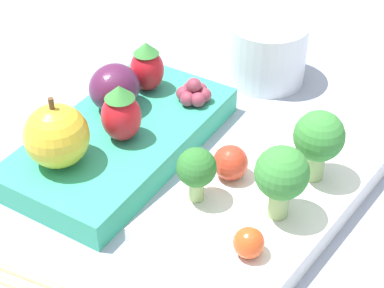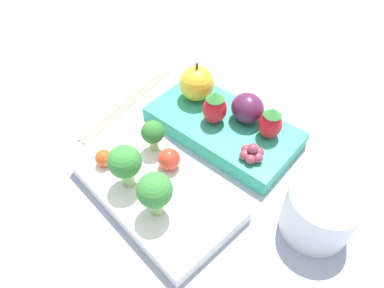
{
  "view_description": "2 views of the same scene",
  "coord_description": "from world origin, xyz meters",
  "views": [
    {
      "loc": [
        0.32,
        0.25,
        0.35
      ],
      "look_at": [
        -0.0,
        0.0,
        0.03
      ],
      "focal_mm": 60.0,
      "sensor_mm": 36.0,
      "label": 1
    },
    {
      "loc": [
        -0.22,
        0.21,
        0.36
      ],
      "look_at": [
        -0.0,
        0.0,
        0.03
      ],
      "focal_mm": 32.0,
      "sensor_mm": 36.0,
      "label": 2
    }
  ],
  "objects": [
    {
      "name": "grape_cluster",
      "position": [
        -0.06,
        -0.04,
        0.03
      ],
      "size": [
        0.03,
        0.03,
        0.02
      ],
      "color": "#93384C",
      "rests_on": "bento_box_fruit"
    },
    {
      "name": "cherry_tomato_1",
      "position": [
        0.06,
        0.1,
        0.03
      ],
      "size": [
        0.02,
        0.02,
        0.02
      ],
      "color": "#DB4C1E",
      "rests_on": "bento_box_savoury"
    },
    {
      "name": "chopsticks_pair",
      "position": [
        0.16,
        -0.01,
        0.0
      ],
      "size": [
        0.06,
        0.21,
        0.01
      ],
      "color": "tan",
      "rests_on": "ground_plane"
    },
    {
      "name": "bento_box_savoury",
      "position": [
        -0.01,
        0.07,
        0.01
      ],
      "size": [
        0.21,
        0.12,
        0.02
      ],
      "color": "white",
      "rests_on": "ground_plane"
    },
    {
      "name": "strawberry_0",
      "position": [
        -0.05,
        -0.09,
        0.05
      ],
      "size": [
        0.03,
        0.03,
        0.05
      ],
      "color": "red",
      "rests_on": "bento_box_fruit"
    },
    {
      "name": "broccoli_floret_2",
      "position": [
        0.04,
        0.03,
        0.05
      ],
      "size": [
        0.03,
        0.03,
        0.05
      ],
      "color": "#93B770",
      "rests_on": "bento_box_savoury"
    },
    {
      "name": "broccoli_floret_0",
      "position": [
        0.01,
        0.09,
        0.06
      ],
      "size": [
        0.04,
        0.04,
        0.06
      ],
      "color": "#93B770",
      "rests_on": "bento_box_savoury"
    },
    {
      "name": "cherry_tomato_0",
      "position": [
        0.0,
        0.04,
        0.03
      ],
      "size": [
        0.03,
        0.03,
        0.03
      ],
      "color": "red",
      "rests_on": "bento_box_savoury"
    },
    {
      "name": "apple",
      "position": [
        0.07,
        -0.08,
        0.05
      ],
      "size": [
        0.05,
        0.05,
        0.06
      ],
      "color": "gold",
      "rests_on": "bento_box_fruit"
    },
    {
      "name": "plum",
      "position": [
        -0.01,
        -0.09,
        0.05
      ],
      "size": [
        0.05,
        0.04,
        0.04
      ],
      "color": "#511E42",
      "rests_on": "bento_box_fruit"
    },
    {
      "name": "broccoli_floret_1",
      "position": [
        -0.04,
        0.09,
        0.06
      ],
      "size": [
        0.04,
        0.04,
        0.06
      ],
      "color": "#93B770",
      "rests_on": "bento_box_savoury"
    },
    {
      "name": "drinking_cup",
      "position": [
        -0.17,
        -0.03,
        0.03
      ],
      "size": [
        0.08,
        0.08,
        0.06
      ],
      "color": "silver",
      "rests_on": "ground_plane"
    },
    {
      "name": "ground_plane",
      "position": [
        0.0,
        0.0,
        0.0
      ],
      "size": [
        4.0,
        4.0,
        0.0
      ],
      "primitive_type": "plane",
      "color": "#939EB2"
    },
    {
      "name": "strawberry_1",
      "position": [
        0.02,
        -0.06,
        0.05
      ],
      "size": [
        0.03,
        0.03,
        0.05
      ],
      "color": "red",
      "rests_on": "bento_box_fruit"
    },
    {
      "name": "bento_box_fruit",
      "position": [
        0.01,
        -0.07,
        0.01
      ],
      "size": [
        0.22,
        0.13,
        0.02
      ],
      "color": "#33A87F",
      "rests_on": "ground_plane"
    }
  ]
}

